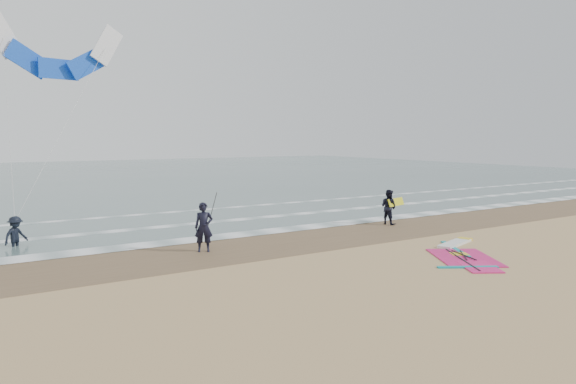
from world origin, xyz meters
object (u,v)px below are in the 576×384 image
person_wading (15,227)px  person_standing (204,227)px  windsurf_rig (463,253)px  surf_kite (58,55)px  person_walking (389,207)px

person_wading → person_standing: bearing=-73.3°
windsurf_rig → person_wading: size_ratio=3.04×
windsurf_rig → person_wading: bearing=143.8°
windsurf_rig → surf_kite: 20.23m
person_standing → person_walking: 10.31m
windsurf_rig → person_walking: person_walking is taller
windsurf_rig → person_wading: person_wading is taller
windsurf_rig → person_wading: 17.46m
surf_kite → person_walking: bearing=-29.9°
person_standing → person_walking: bearing=29.2°
person_standing → person_wading: person_standing is taller
person_walking → surf_kite: surf_kite is taller
person_walking → person_wading: person_walking is taller
person_walking → surf_kite: 17.59m
windsurf_rig → surf_kite: (-11.62, 14.39, 8.20)m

